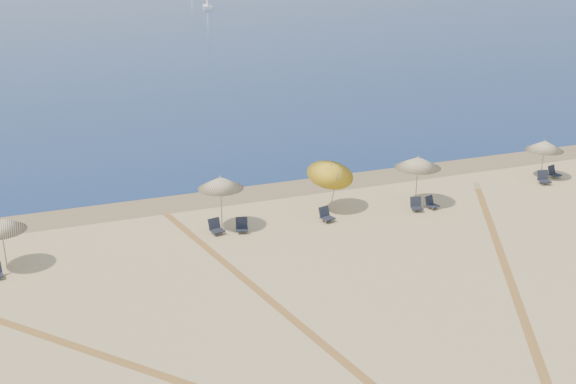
# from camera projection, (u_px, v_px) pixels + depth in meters

# --- Properties ---
(wet_sand) EXTENTS (500.00, 500.00, 0.00)m
(wet_sand) POSITION_uv_depth(u_px,v_px,m) (262.00, 191.00, 37.26)
(wet_sand) COLOR olive
(wet_sand) RESTS_ON ground
(umbrella_1) EXTENTS (2.01, 2.01, 2.30)m
(umbrella_1) POSITION_uv_depth(u_px,v_px,m) (0.00, 224.00, 27.77)
(umbrella_1) COLOR gray
(umbrella_1) RESTS_ON ground
(umbrella_2) EXTENTS (2.13, 2.13, 2.64)m
(umbrella_2) POSITION_uv_depth(u_px,v_px,m) (221.00, 183.00, 31.55)
(umbrella_2) COLOR gray
(umbrella_2) RESTS_ON ground
(umbrella_3) EXTENTS (2.34, 2.38, 2.81)m
(umbrella_3) POSITION_uv_depth(u_px,v_px,m) (331.00, 170.00, 33.83)
(umbrella_3) COLOR gray
(umbrella_3) RESTS_ON ground
(umbrella_4) EXTENTS (2.34, 2.34, 2.62)m
(umbrella_4) POSITION_uv_depth(u_px,v_px,m) (418.00, 162.00, 34.58)
(umbrella_4) COLOR gray
(umbrella_4) RESTS_ON ground
(umbrella_5) EXTENTS (2.13, 2.13, 2.26)m
(umbrella_5) POSITION_uv_depth(u_px,v_px,m) (545.00, 146.00, 38.74)
(umbrella_5) COLOR gray
(umbrella_5) RESTS_ON ground
(chair_2) EXTENTS (0.70, 0.78, 0.70)m
(chair_2) POSITION_uv_depth(u_px,v_px,m) (216.00, 227.00, 31.72)
(chair_2) COLOR black
(chair_2) RESTS_ON ground
(chair_3) EXTENTS (0.70, 0.77, 0.67)m
(chair_3) POSITION_uv_depth(u_px,v_px,m) (242.00, 226.00, 31.91)
(chair_3) COLOR black
(chair_3) RESTS_ON ground
(chair_4) EXTENTS (0.72, 0.79, 0.69)m
(chair_4) POSITION_uv_depth(u_px,v_px,m) (326.00, 215.00, 33.15)
(chair_4) COLOR black
(chair_4) RESTS_ON ground
(chair_5) EXTENTS (0.71, 0.77, 0.67)m
(chair_5) POSITION_uv_depth(u_px,v_px,m) (416.00, 205.00, 34.46)
(chair_5) COLOR black
(chair_5) RESTS_ON ground
(chair_6) EXTENTS (0.68, 0.73, 0.63)m
(chair_6) POSITION_uv_depth(u_px,v_px,m) (431.00, 203.00, 34.75)
(chair_6) COLOR black
(chair_6) RESTS_ON ground
(chair_7) EXTENTS (0.78, 0.85, 0.73)m
(chair_7) POSITION_uv_depth(u_px,v_px,m) (544.00, 178.00, 38.32)
(chair_7) COLOR black
(chair_7) RESTS_ON ground
(chair_8) EXTENTS (0.71, 0.78, 0.68)m
(chair_8) POSITION_uv_depth(u_px,v_px,m) (554.00, 172.00, 39.34)
(chair_8) COLOR black
(chair_8) RESTS_ON ground
(tire_tracks) EXTENTS (53.80, 41.92, 0.00)m
(tire_tracks) POSITION_uv_depth(u_px,v_px,m) (322.00, 333.00, 23.69)
(tire_tracks) COLOR tan
(tire_tracks) RESTS_ON ground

